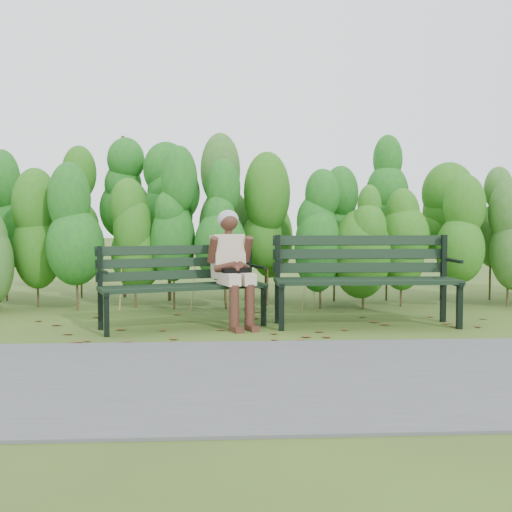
{
  "coord_description": "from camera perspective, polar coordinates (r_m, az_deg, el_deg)",
  "views": [
    {
      "loc": [
        -0.39,
        -6.51,
        1.13
      ],
      "look_at": [
        0.0,
        0.35,
        0.75
      ],
      "focal_mm": 42.0,
      "sensor_mm": 36.0,
      "label": 1
    }
  ],
  "objects": [
    {
      "name": "footpath",
      "position": [
        4.47,
        1.9,
        -11.4
      ],
      "size": [
        60.0,
        2.5,
        0.01
      ],
      "primitive_type": "cube",
      "color": "#474749",
      "rests_on": "ground"
    },
    {
      "name": "leaf_litter",
      "position": [
        6.42,
        -0.54,
        -6.94
      ],
      "size": [
        5.36,
        2.19,
        0.01
      ],
      "color": "brown",
      "rests_on": "ground"
    },
    {
      "name": "hedge_band",
      "position": [
        8.38,
        -0.59,
        4.03
      ],
      "size": [
        11.04,
        1.67,
        2.42
      ],
      "color": "#47381E",
      "rests_on": "ground"
    },
    {
      "name": "bench_right",
      "position": [
        6.75,
        10.24,
        -1.5
      ],
      "size": [
        1.99,
        0.65,
        1.0
      ],
      "color": "black",
      "rests_on": "ground"
    },
    {
      "name": "bench_left",
      "position": [
        6.57,
        -7.15,
        -2.16
      ],
      "size": [
        1.86,
        1.13,
        0.89
      ],
      "color": "black",
      "rests_on": "ground"
    },
    {
      "name": "ground",
      "position": [
        6.62,
        0.17,
        -6.67
      ],
      "size": [
        80.0,
        80.0,
        0.0
      ],
      "primitive_type": "plane",
      "color": "#37491D"
    },
    {
      "name": "seated_woman",
      "position": [
        6.54,
        -2.3,
        -0.42
      ],
      "size": [
        0.56,
        0.79,
        1.27
      ],
      "color": "beige",
      "rests_on": "ground"
    }
  ]
}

